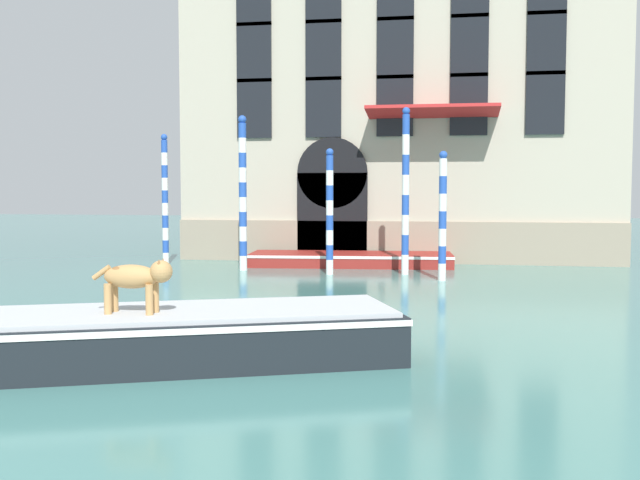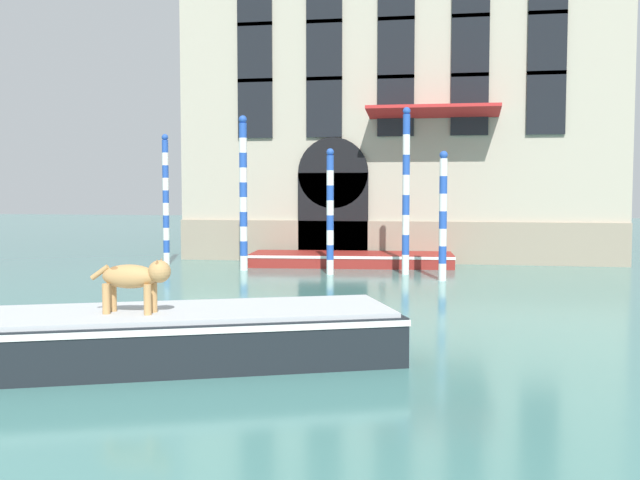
{
  "view_description": "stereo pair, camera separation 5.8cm",
  "coord_description": "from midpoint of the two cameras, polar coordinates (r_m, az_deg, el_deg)",
  "views": [
    {
      "loc": [
        4.54,
        -2.63,
        2.37
      ],
      "look_at": [
        1.63,
        14.06,
        1.2
      ],
      "focal_mm": 42.0,
      "sensor_mm": 36.0,
      "label": 1
    },
    {
      "loc": [
        4.6,
        -2.62,
        2.37
      ],
      "look_at": [
        1.63,
        14.06,
        1.2
      ],
      "focal_mm": 42.0,
      "sensor_mm": 36.0,
      "label": 2
    }
  ],
  "objects": [
    {
      "name": "palazzo_left",
      "position": [
        27.15,
        6.36,
        12.42
      ],
      "size": [
        14.25,
        7.4,
        12.79
      ],
      "color": "#B2A893",
      "rests_on": "ground_plane"
    },
    {
      "name": "boat_foreground",
      "position": [
        10.43,
        -11.04,
        -7.1
      ],
      "size": [
        6.43,
        4.1,
        0.73
      ],
      "rotation": [
        0.0,
        0.0,
        0.38
      ],
      "color": "black",
      "rests_on": "ground_plane"
    },
    {
      "name": "mooring_pole_1",
      "position": [
        19.37,
        9.44,
        1.85
      ],
      "size": [
        0.21,
        0.21,
        3.32
      ],
      "color": "white",
      "rests_on": "ground_plane"
    },
    {
      "name": "boat_moored_near_palazzo",
      "position": [
        22.89,
        2.5,
        -1.45
      ],
      "size": [
        6.27,
        2.32,
        0.4
      ],
      "rotation": [
        0.0,
        0.0,
        0.08
      ],
      "color": "maroon",
      "rests_on": "ground_plane"
    },
    {
      "name": "mooring_pole_3",
      "position": [
        20.5,
        0.86,
        2.21
      ],
      "size": [
        0.2,
        0.2,
        3.46
      ],
      "color": "white",
      "rests_on": "ground_plane"
    },
    {
      "name": "mooring_pole_4",
      "position": [
        21.68,
        -5.79,
        3.61
      ],
      "size": [
        0.23,
        0.23,
        4.46
      ],
      "color": "white",
      "rests_on": "ground_plane"
    },
    {
      "name": "mooring_pole_2",
      "position": [
        23.54,
        -11.6,
        3.05
      ],
      "size": [
        0.2,
        0.2,
        4.03
      ],
      "color": "white",
      "rests_on": "ground_plane"
    },
    {
      "name": "mooring_pole_0",
      "position": [
        20.65,
        6.65,
        3.75
      ],
      "size": [
        0.21,
        0.21,
        4.58
      ],
      "color": "white",
      "rests_on": "ground_plane"
    },
    {
      "name": "dog_on_deck",
      "position": [
        10.14,
        -13.73,
        -2.79
      ],
      "size": [
        1.1,
        0.35,
        0.73
      ],
      "rotation": [
        0.0,
        0.0,
        0.05
      ],
      "color": "tan",
      "rests_on": "boat_foreground"
    }
  ]
}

